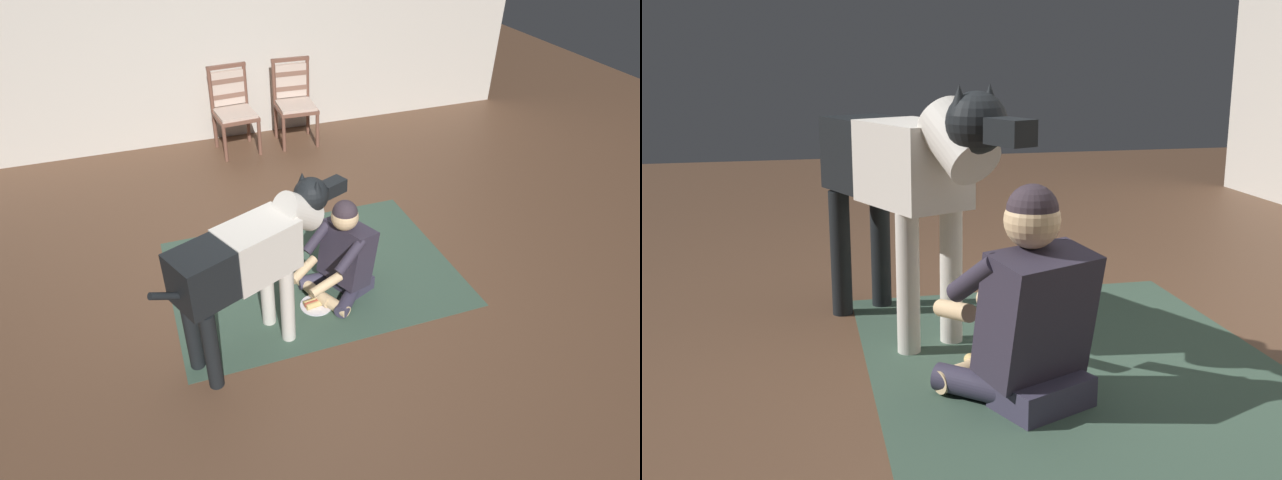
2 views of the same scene
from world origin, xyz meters
The scene contains 8 objects.
ground_plane centered at (0.00, 0.00, 0.00)m, with size 13.41×13.41×0.00m, color brown.
back_wall centered at (0.00, 2.95, 1.30)m, with size 7.75×0.10×2.60m, color beige.
area_rug centered at (0.13, -0.09, 0.00)m, with size 2.35×1.73×0.01m, color #385040.
dining_chair_left_of_pair centered at (0.05, 2.54, 0.54)m, with size 0.50×0.50×0.98m.
dining_chair_right_of_pair centered at (0.80, 2.54, 0.54)m, with size 0.48×0.49×0.98m.
person_sitting_on_floor centered at (0.28, -0.38, 0.34)m, with size 0.72×0.62×0.84m.
large_dog centered at (-0.50, -0.72, 0.77)m, with size 1.45×0.74×1.18m.
hot_dog_on_plate centered at (0.02, -0.49, 0.02)m, with size 0.26×0.26×0.06m.
Camera 1 is at (-1.03, -3.52, 2.89)m, focal length 30.46 mm.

